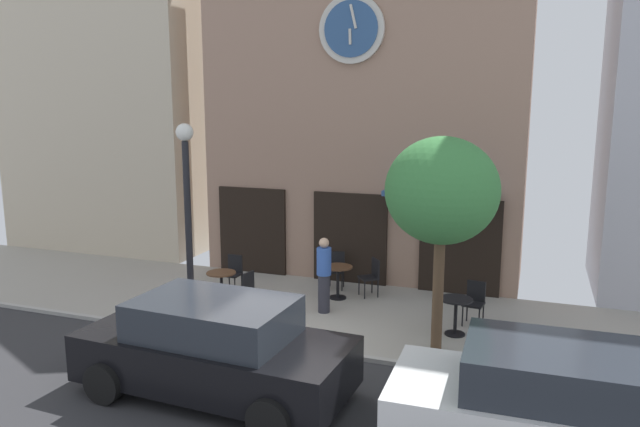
% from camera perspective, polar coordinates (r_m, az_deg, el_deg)
% --- Properties ---
extents(ground_plane, '(27.87, 11.39, 0.13)m').
position_cam_1_polar(ground_plane, '(10.64, -6.41, -14.97)').
color(ground_plane, '#9E998E').
extents(clock_building, '(8.20, 3.78, 12.45)m').
position_cam_1_polar(clock_building, '(16.20, 4.42, 17.23)').
color(clock_building, '#9E7A66').
rests_on(clock_building, ground_plane).
extents(neighbor_building_left, '(6.42, 4.44, 11.19)m').
position_cam_1_polar(neighbor_building_left, '(20.80, -18.06, 12.93)').
color(neighbor_building_left, beige).
rests_on(neighbor_building_left, ground_plane).
extents(street_lamp, '(0.36, 0.36, 4.12)m').
position_cam_1_polar(street_lamp, '(12.81, -12.38, -0.76)').
color(street_lamp, black).
rests_on(street_lamp, ground_plane).
extents(street_tree, '(2.02, 1.82, 3.96)m').
position_cam_1_polar(street_tree, '(10.84, 11.45, 2.01)').
color(street_tree, brown).
rests_on(street_tree, ground_plane).
extents(cafe_table_near_door, '(0.67, 0.67, 0.73)m').
position_cam_1_polar(cafe_table_near_door, '(13.98, -9.32, -6.41)').
color(cafe_table_near_door, black).
rests_on(cafe_table_near_door, ground_plane).
extents(cafe_table_center_right, '(0.69, 0.69, 0.77)m').
position_cam_1_polar(cafe_table_center_right, '(14.13, 1.70, -5.94)').
color(cafe_table_center_right, black).
rests_on(cafe_table_center_right, ground_plane).
extents(cafe_table_near_curb, '(0.66, 0.66, 0.75)m').
position_cam_1_polar(cafe_table_near_curb, '(12.29, 12.73, -8.92)').
color(cafe_table_near_curb, black).
rests_on(cafe_table_near_curb, ground_plane).
extents(cafe_chair_corner, '(0.47, 0.47, 0.90)m').
position_cam_1_polar(cafe_chair_corner, '(14.92, 1.57, -5.09)').
color(cafe_chair_corner, black).
rests_on(cafe_chair_corner, ground_plane).
extents(cafe_chair_facing_wall, '(0.41, 0.41, 0.90)m').
position_cam_1_polar(cafe_chair_facing_wall, '(14.76, -8.20, -5.37)').
color(cafe_chair_facing_wall, black).
rests_on(cafe_chair_facing_wall, ground_plane).
extents(cafe_chair_right_end, '(0.47, 0.47, 0.90)m').
position_cam_1_polar(cafe_chair_right_end, '(13.38, -7.13, -7.02)').
color(cafe_chair_right_end, black).
rests_on(cafe_chair_right_end, ground_plane).
extents(cafe_chair_facing_street, '(0.46, 0.46, 0.90)m').
position_cam_1_polar(cafe_chair_facing_street, '(12.95, 14.44, -7.89)').
color(cafe_chair_facing_street, black).
rests_on(cafe_chair_facing_street, ground_plane).
extents(cafe_chair_left_end, '(0.56, 0.56, 0.90)m').
position_cam_1_polar(cafe_chair_left_end, '(14.36, 4.93, -5.75)').
color(cafe_chair_left_end, black).
rests_on(cafe_chair_left_end, ground_plane).
extents(pedestrian_blue, '(0.45, 0.45, 1.67)m').
position_cam_1_polar(pedestrian_blue, '(13.13, 0.38, -5.76)').
color(pedestrian_blue, '#2D2D38').
rests_on(pedestrian_blue, ground_plane).
extents(parked_car_black, '(4.38, 2.19, 1.55)m').
position_cam_1_polar(parked_car_black, '(9.75, -9.96, -12.48)').
color(parked_car_black, black).
rests_on(parked_car_black, ground_plane).
extents(parked_car_white, '(4.34, 2.09, 1.55)m').
position_cam_1_polar(parked_car_white, '(8.48, 21.92, -16.80)').
color(parked_car_white, white).
rests_on(parked_car_white, ground_plane).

